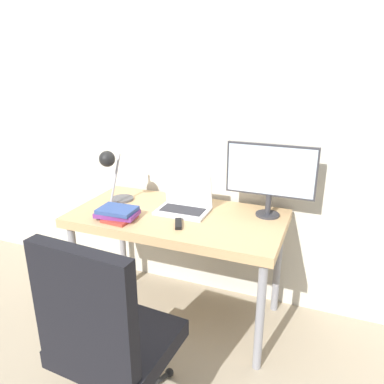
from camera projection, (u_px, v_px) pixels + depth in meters
The scene contains 9 objects.
ground_plane at pixel (157, 346), 2.38m from camera, with size 12.00×12.00×0.00m, color tan.
wall_back at pixel (200, 123), 2.63m from camera, with size 8.00×0.05×2.60m.
desk at pixel (178, 224), 2.46m from camera, with size 1.38×0.71×0.77m.
laptop at pixel (184, 204), 2.48m from camera, with size 0.34×0.24×0.25m.
monitor at pixel (270, 174), 2.33m from camera, with size 0.56×0.15×0.47m.
desk_lamp at pixel (111, 170), 2.51m from camera, with size 0.16×0.28×0.39m.
office_chair at pixel (106, 334), 1.67m from camera, with size 0.64×0.65×1.04m.
book_stack at pixel (118, 213), 2.36m from camera, with size 0.27×0.21×0.07m.
tv_remote at pixel (178, 224), 2.27m from camera, with size 0.09×0.14×0.02m.
Camera 1 is at (0.91, -1.70, 1.71)m, focal length 35.00 mm.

